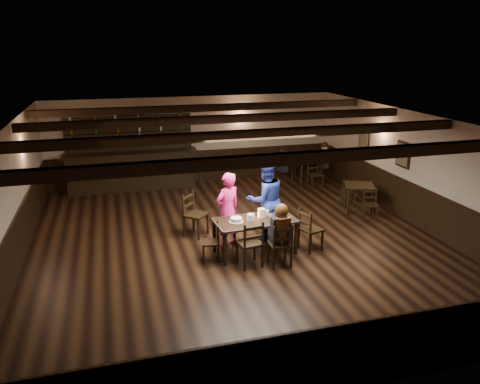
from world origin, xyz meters
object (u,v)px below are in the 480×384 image
object	(u,v)px
chair_near_right	(281,242)
bar_counter	(132,165)
dining_table	(255,223)
chair_near_left	(252,241)
woman_pink	(228,210)
cake	(236,220)
man_blue	(266,200)

from	to	relation	value
chair_near_right	bar_counter	distance (m)	6.68
chair_near_right	dining_table	bearing A→B (deg)	112.10
dining_table	chair_near_left	bearing A→B (deg)	-113.18
woman_pink	bar_counter	world-z (taller)	bar_counter
chair_near_right	cake	bearing A→B (deg)	133.82
dining_table	chair_near_right	bearing A→B (deg)	-67.90
bar_counter	dining_table	bearing A→B (deg)	-67.91
dining_table	cake	distance (m)	0.42
chair_near_right	bar_counter	size ratio (longest dim) A/B	0.23
dining_table	bar_counter	distance (m)	5.86
dining_table	bar_counter	bearing A→B (deg)	112.09
chair_near_left	cake	xyz separation A→B (m)	(-0.15, 0.61, 0.23)
man_blue	dining_table	bearing A→B (deg)	49.29
dining_table	chair_near_right	distance (m)	0.83
chair_near_right	bar_counter	world-z (taller)	bar_counter
bar_counter	chair_near_left	bearing A→B (deg)	-72.20
man_blue	cake	distance (m)	1.10
chair_near_right	woman_pink	xyz separation A→B (m)	(-0.76, 1.26, 0.30)
chair_near_left	chair_near_right	xyz separation A→B (m)	(0.57, -0.14, -0.03)
dining_table	cake	world-z (taller)	cake
chair_near_right	cake	xyz separation A→B (m)	(-0.71, 0.74, 0.26)
cake	bar_counter	size ratio (longest dim) A/B	0.08
bar_counter	man_blue	bearing A→B (deg)	-60.85
cake	man_blue	bearing A→B (deg)	38.10
dining_table	chair_near_left	size ratio (longest dim) A/B	1.81
cake	dining_table	bearing A→B (deg)	1.10
woman_pink	dining_table	bearing A→B (deg)	107.10
dining_table	chair_near_left	xyz separation A→B (m)	(-0.26, -0.62, -0.12)
chair_near_left	man_blue	size ratio (longest dim) A/B	0.52
chair_near_left	chair_near_right	distance (m)	0.59
cake	bar_counter	xyz separation A→B (m)	(-1.80, 5.44, -0.07)
chair_near_left	bar_counter	xyz separation A→B (m)	(-1.94, 6.05, 0.16)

